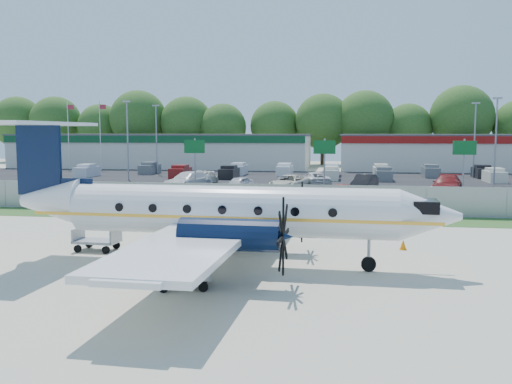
# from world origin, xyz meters

# --- Properties ---
(ground) EXTENTS (170.00, 170.00, 0.00)m
(ground) POSITION_xyz_m (0.00, 0.00, 0.00)
(ground) COLOR beige
(ground) RESTS_ON ground
(grass_verge) EXTENTS (170.00, 4.00, 0.02)m
(grass_verge) POSITION_xyz_m (0.00, 12.00, 0.01)
(grass_verge) COLOR #2D561E
(grass_verge) RESTS_ON ground
(access_road) EXTENTS (170.00, 8.00, 0.02)m
(access_road) POSITION_xyz_m (0.00, 19.00, 0.01)
(access_road) COLOR black
(access_road) RESTS_ON ground
(parking_lot) EXTENTS (170.00, 32.00, 0.02)m
(parking_lot) POSITION_xyz_m (0.00, 40.00, 0.01)
(parking_lot) COLOR black
(parking_lot) RESTS_ON ground
(perimeter_fence) EXTENTS (120.00, 0.06, 1.99)m
(perimeter_fence) POSITION_xyz_m (0.00, 14.00, 1.00)
(perimeter_fence) COLOR gray
(perimeter_fence) RESTS_ON ground
(building_west) EXTENTS (46.40, 12.40, 5.24)m
(building_west) POSITION_xyz_m (-24.00, 61.98, 2.63)
(building_west) COLOR silver
(building_west) RESTS_ON ground
(building_east) EXTENTS (44.40, 12.40, 5.24)m
(building_east) POSITION_xyz_m (26.00, 61.98, 2.63)
(building_east) COLOR silver
(building_east) RESTS_ON ground
(sign_left) EXTENTS (1.80, 0.26, 5.00)m
(sign_left) POSITION_xyz_m (-8.00, 22.91, 3.61)
(sign_left) COLOR gray
(sign_left) RESTS_ON ground
(sign_mid) EXTENTS (1.80, 0.26, 5.00)m
(sign_mid) POSITION_xyz_m (3.00, 22.91, 3.61)
(sign_mid) COLOR gray
(sign_mid) RESTS_ON ground
(sign_right) EXTENTS (1.80, 0.26, 5.00)m
(sign_right) POSITION_xyz_m (14.00, 22.91, 3.61)
(sign_right) COLOR gray
(sign_right) RESTS_ON ground
(flagpole_west) EXTENTS (1.06, 0.12, 10.00)m
(flagpole_west) POSITION_xyz_m (-35.92, 55.00, 5.64)
(flagpole_west) COLOR white
(flagpole_west) RESTS_ON ground
(flagpole_east) EXTENTS (1.06, 0.12, 10.00)m
(flagpole_east) POSITION_xyz_m (-30.92, 55.00, 5.64)
(flagpole_east) COLOR white
(flagpole_east) RESTS_ON ground
(light_pole_nw) EXTENTS (0.90, 0.35, 9.09)m
(light_pole_nw) POSITION_xyz_m (-20.00, 38.00, 5.23)
(light_pole_nw) COLOR gray
(light_pole_nw) RESTS_ON ground
(light_pole_ne) EXTENTS (0.90, 0.35, 9.09)m
(light_pole_ne) POSITION_xyz_m (20.00, 38.00, 5.23)
(light_pole_ne) COLOR gray
(light_pole_ne) RESTS_ON ground
(light_pole_sw) EXTENTS (0.90, 0.35, 9.09)m
(light_pole_sw) POSITION_xyz_m (-20.00, 48.00, 5.23)
(light_pole_sw) COLOR gray
(light_pole_sw) RESTS_ON ground
(light_pole_se) EXTENTS (0.90, 0.35, 9.09)m
(light_pole_se) POSITION_xyz_m (20.00, 48.00, 5.23)
(light_pole_se) COLOR gray
(light_pole_se) RESTS_ON ground
(tree_line) EXTENTS (112.00, 6.00, 14.00)m
(tree_line) POSITION_xyz_m (0.00, 74.00, 0.00)
(tree_line) COLOR #284F17
(tree_line) RESTS_ON ground
(aircraft) EXTENTS (19.19, 18.95, 5.97)m
(aircraft) POSITION_xyz_m (-0.24, -1.44, 2.31)
(aircraft) COLOR white
(aircraft) RESTS_ON ground
(pushback_tug) EXTENTS (2.47, 1.83, 1.29)m
(pushback_tug) POSITION_xyz_m (-2.27, 2.38, 0.62)
(pushback_tug) COLOR white
(pushback_tug) RESTS_ON ground
(baggage_cart_near) EXTENTS (2.17, 1.59, 1.02)m
(baggage_cart_near) POSITION_xyz_m (-0.81, -5.13, 0.48)
(baggage_cart_near) COLOR gray
(baggage_cart_near) RESTS_ON ground
(baggage_cart_far) EXTENTS (2.05, 1.29, 1.05)m
(baggage_cart_far) POSITION_xyz_m (-6.64, 0.46, 0.49)
(baggage_cart_far) COLOR gray
(baggage_cart_far) RESTS_ON ground
(cone_nose) EXTENTS (0.34, 0.34, 0.48)m
(cone_nose) POSITION_xyz_m (7.53, 2.97, 0.23)
(cone_nose) COLOR orange
(cone_nose) RESTS_ON ground
(cone_starboard_wing) EXTENTS (0.42, 0.42, 0.60)m
(cone_starboard_wing) POSITION_xyz_m (2.47, 9.55, 0.28)
(cone_starboard_wing) COLOR orange
(cone_starboard_wing) RESTS_ON ground
(road_car_west) EXTENTS (4.61, 2.92, 1.46)m
(road_car_west) POSITION_xyz_m (-12.81, 16.92, 0.00)
(road_car_west) COLOR navy
(road_car_west) RESTS_ON ground
(road_car_mid) EXTENTS (4.79, 2.51, 1.50)m
(road_car_mid) POSITION_xyz_m (4.18, 19.64, 0.00)
(road_car_mid) COLOR maroon
(road_car_mid) RESTS_ON ground
(parked_car_a) EXTENTS (4.51, 6.37, 1.71)m
(parked_car_a) POSITION_xyz_m (-10.36, 29.03, 0.00)
(parked_car_a) COLOR silver
(parked_car_a) RESTS_ON ground
(parked_car_b) EXTENTS (2.75, 4.21, 1.33)m
(parked_car_b) POSITION_xyz_m (-5.25, 28.52, 0.00)
(parked_car_b) COLOR silver
(parked_car_b) RESTS_ON ground
(parked_car_c) EXTENTS (4.10, 6.03, 1.53)m
(parked_car_c) POSITION_xyz_m (-0.49, 28.90, 0.00)
(parked_car_c) COLOR beige
(parked_car_c) RESTS_ON ground
(parked_car_d) EXTENTS (2.83, 5.09, 1.59)m
(parked_car_d) POSITION_xyz_m (6.51, 29.77, 0.00)
(parked_car_d) COLOR black
(parked_car_d) RESTS_ON ground
(parked_car_e) EXTENTS (3.84, 6.24, 1.69)m
(parked_car_e) POSITION_xyz_m (13.71, 28.45, 0.00)
(parked_car_e) COLOR maroon
(parked_car_e) RESTS_ON ground
(parked_car_f) EXTENTS (1.89, 4.65, 1.35)m
(parked_car_f) POSITION_xyz_m (-10.14, 35.30, 0.00)
(parked_car_f) COLOR beige
(parked_car_f) RESTS_ON ground
(parked_car_g) EXTENTS (4.04, 5.80, 1.47)m
(parked_car_g) POSITION_xyz_m (1.50, 34.10, 0.00)
(parked_car_g) COLOR silver
(parked_car_g) RESTS_ON ground
(far_parking_rows) EXTENTS (56.00, 10.00, 1.60)m
(far_parking_rows) POSITION_xyz_m (0.00, 45.00, 0.00)
(far_parking_rows) COLOR gray
(far_parking_rows) RESTS_ON ground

